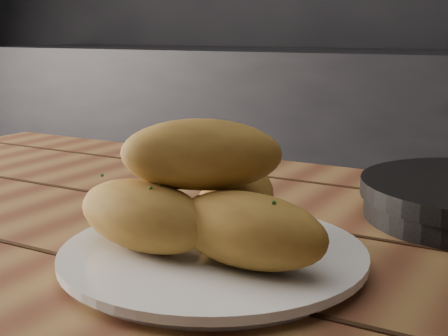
# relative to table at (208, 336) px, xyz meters

# --- Properties ---
(counter) EXTENTS (2.80, 0.60, 0.90)m
(counter) POSITION_rel_table_xyz_m (-0.46, 1.52, -0.20)
(counter) COLOR black
(counter) RESTS_ON ground
(table) EXTENTS (1.44, 0.85, 0.75)m
(table) POSITION_rel_table_xyz_m (0.00, 0.00, 0.00)
(table) COLOR olive
(table) RESTS_ON ground
(plate) EXTENTS (0.28, 0.28, 0.02)m
(plate) POSITION_rel_table_xyz_m (0.04, -0.05, 0.11)
(plate) COLOR white
(plate) RESTS_ON table
(bread_rolls) EXTENTS (0.26, 0.21, 0.12)m
(bread_rolls) POSITION_rel_table_xyz_m (0.03, -0.05, 0.17)
(bread_rolls) COLOR #B08531
(bread_rolls) RESTS_ON plate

